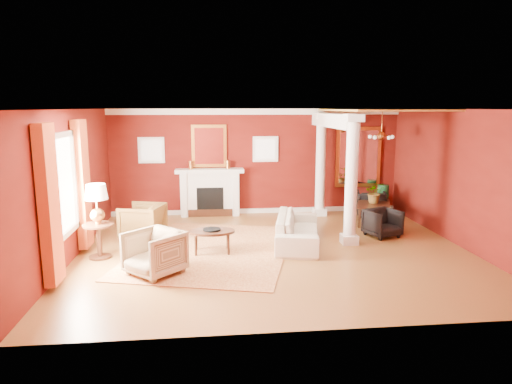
{
  "coord_description": "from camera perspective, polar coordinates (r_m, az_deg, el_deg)",
  "views": [
    {
      "loc": [
        -1.34,
        -9.03,
        2.94
      ],
      "look_at": [
        -0.33,
        0.51,
        1.15
      ],
      "focal_mm": 32.0,
      "sensor_mm": 36.0,
      "label": 1
    }
  ],
  "objects": [
    {
      "name": "flank_window_right",
      "position": [
        12.65,
        1.19,
        5.39
      ],
      "size": [
        0.7,
        0.07,
        0.7
      ],
      "color": "white",
      "rests_on": "room_shell"
    },
    {
      "name": "crown_trim",
      "position": [
        12.56,
        0.06,
        10.01
      ],
      "size": [
        8.0,
        0.08,
        0.16
      ],
      "primitive_type": "cube",
      "color": "white",
      "rests_on": "room_shell"
    },
    {
      "name": "dining_table",
      "position": [
        12.12,
        14.62,
        -1.87
      ],
      "size": [
        0.98,
        1.54,
        0.81
      ],
      "primitive_type": "imported",
      "rotation": [
        0.0,
        0.0,
        1.21
      ],
      "color": "black",
      "rests_on": "ground"
    },
    {
      "name": "dining_chair_near",
      "position": [
        10.89,
        15.56,
        -3.6
      ],
      "size": [
        0.85,
        0.83,
        0.7
      ],
      "primitive_type": "imported",
      "rotation": [
        0.0,
        0.0,
        0.34
      ],
      "color": "black",
      "rests_on": "ground"
    },
    {
      "name": "ground",
      "position": [
        9.59,
        2.28,
        -7.3
      ],
      "size": [
        8.0,
        8.0,
        0.0
      ],
      "primitive_type": "plane",
      "color": "brown",
      "rests_on": "ground"
    },
    {
      "name": "column_front",
      "position": [
        9.93,
        11.84,
        1.57
      ],
      "size": [
        0.36,
        0.36,
        2.8
      ],
      "color": "white",
      "rests_on": "ground"
    },
    {
      "name": "potted_plant",
      "position": [
        12.05,
        14.69,
        1.05
      ],
      "size": [
        0.62,
        0.65,
        0.42
      ],
      "primitive_type": "imported",
      "rotation": [
        0.0,
        0.0,
        -0.27
      ],
      "color": "#26591E",
      "rests_on": "dining_table"
    },
    {
      "name": "green_urn",
      "position": [
        13.23,
        15.54,
        -1.22
      ],
      "size": [
        0.35,
        0.35,
        0.84
      ],
      "color": "#143E1F",
      "rests_on": "ground"
    },
    {
      "name": "dining_mirror",
      "position": [
        13.26,
        12.66,
        4.28
      ],
      "size": [
        1.3,
        0.07,
        1.7
      ],
      "color": "gold",
      "rests_on": "room_shell"
    },
    {
      "name": "chandelier",
      "position": [
        11.65,
        15.4,
        6.78
      ],
      "size": [
        0.6,
        0.62,
        0.75
      ],
      "color": "#C07F3C",
      "rests_on": "room_shell"
    },
    {
      "name": "overmantel_mirror",
      "position": [
        12.53,
        -5.89,
        5.74
      ],
      "size": [
        0.95,
        0.07,
        1.15
      ],
      "color": "gold",
      "rests_on": "fireplace"
    },
    {
      "name": "room_shell",
      "position": [
        9.18,
        2.37,
        4.79
      ],
      "size": [
        8.04,
        7.04,
        2.92
      ],
      "color": "#61140D",
      "rests_on": "ground"
    },
    {
      "name": "armchair_stripe",
      "position": [
        8.32,
        -12.59,
        -7.18
      ],
      "size": [
        1.17,
        1.17,
        0.88
      ],
      "primitive_type": "imported",
      "rotation": [
        0.0,
        0.0,
        -0.77
      ],
      "color": "tan",
      "rests_on": "ground"
    },
    {
      "name": "dining_chair_far",
      "position": [
        12.85,
        14.17,
        -1.25
      ],
      "size": [
        0.9,
        0.87,
        0.77
      ],
      "primitive_type": "imported",
      "rotation": [
        0.0,
        0.0,
        2.87
      ],
      "color": "black",
      "rests_on": "ground"
    },
    {
      "name": "fireplace",
      "position": [
        12.56,
        -5.78,
        -0.02
      ],
      "size": [
        1.85,
        0.42,
        1.29
      ],
      "color": "white",
      "rests_on": "ground"
    },
    {
      "name": "rug",
      "position": [
        9.63,
        -5.51,
        -7.21
      ],
      "size": [
        4.01,
        4.73,
        0.02
      ],
      "primitive_type": "cube",
      "rotation": [
        0.0,
        0.0,
        -0.26
      ],
      "color": "maroon",
      "rests_on": "ground"
    },
    {
      "name": "left_window",
      "position": [
        8.94,
        -22.57,
        -0.02
      ],
      "size": [
        0.21,
        2.55,
        2.6
      ],
      "color": "white",
      "rests_on": "room_shell"
    },
    {
      "name": "flank_window_left",
      "position": [
        12.64,
        -12.95,
        5.12
      ],
      "size": [
        0.7,
        0.07,
        0.7
      ],
      "color": "white",
      "rests_on": "room_shell"
    },
    {
      "name": "coffee_book",
      "position": [
        9.27,
        -6.0,
        -4.14
      ],
      "size": [
        0.18,
        0.06,
        0.25
      ],
      "primitive_type": "imported",
      "rotation": [
        0.0,
        0.0,
        0.22
      ],
      "color": "black",
      "rests_on": "coffee_table"
    },
    {
      "name": "side_table",
      "position": [
        9.38,
        -19.24,
        -2.0
      ],
      "size": [
        0.59,
        0.59,
        1.48
      ],
      "rotation": [
        0.0,
        0.0,
        0.35
      ],
      "color": "black",
      "rests_on": "ground"
    },
    {
      "name": "header_beam",
      "position": [
        11.35,
        9.59,
        8.8
      ],
      "size": [
        0.3,
        3.2,
        0.32
      ],
      "primitive_type": "cube",
      "color": "white",
      "rests_on": "column_front"
    },
    {
      "name": "base_trim",
      "position": [
        12.89,
        0.06,
        -2.35
      ],
      "size": [
        8.0,
        0.08,
        0.12
      ],
      "primitive_type": "cube",
      "color": "white",
      "rests_on": "ground"
    },
    {
      "name": "column_back",
      "position": [
        12.5,
        8.07,
        3.5
      ],
      "size": [
        0.36,
        0.36,
        2.8
      ],
      "color": "white",
      "rests_on": "ground"
    },
    {
      "name": "armchair_leopard",
      "position": [
        10.62,
        -13.98,
        -3.37
      ],
      "size": [
        1.0,
        1.04,
        0.88
      ],
      "primitive_type": "imported",
      "rotation": [
        0.0,
        0.0,
        -1.85
      ],
      "color": "black",
      "rests_on": "ground"
    },
    {
      "name": "sofa",
      "position": [
        9.96,
        5.27,
        -4.05
      ],
      "size": [
        1.11,
        2.31,
        0.87
      ],
      "primitive_type": "imported",
      "rotation": [
        0.0,
        0.0,
        1.36
      ],
      "color": "beige",
      "rests_on": "ground"
    },
    {
      "name": "amber_ceiling",
      "position": [
        11.57,
        15.41,
        9.84
      ],
      "size": [
        2.3,
        3.4,
        0.04
      ],
      "primitive_type": "cube",
      "color": "gold",
      "rests_on": "room_shell"
    },
    {
      "name": "coffee_table",
      "position": [
        9.36,
        -5.54,
        -5.07
      ],
      "size": [
        0.93,
        0.93,
        0.47
      ],
      "rotation": [
        0.0,
        0.0,
        -0.01
      ],
      "color": "black",
      "rests_on": "ground"
    }
  ]
}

